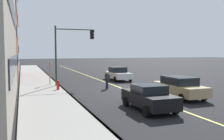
# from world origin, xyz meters

# --- Properties ---
(ground) EXTENTS (200.00, 200.00, 0.00)m
(ground) POSITION_xyz_m (0.00, 0.00, 0.00)
(ground) COLOR black
(sidewalk_slab) EXTENTS (80.00, 3.71, 0.15)m
(sidewalk_slab) POSITION_xyz_m (0.00, 7.02, 0.07)
(sidewalk_slab) COLOR gray
(sidewalk_slab) RESTS_ON ground
(curb_edge) EXTENTS (80.00, 0.16, 0.15)m
(curb_edge) POSITION_xyz_m (0.00, 5.24, 0.07)
(curb_edge) COLOR slate
(curb_edge) RESTS_ON ground
(lane_stripe_center) EXTENTS (80.00, 0.16, 0.01)m
(lane_stripe_center) POSITION_xyz_m (0.00, 0.00, 0.01)
(lane_stripe_center) COLOR #D8CC4C
(lane_stripe_center) RESTS_ON ground
(car_white) EXTENTS (4.60, 2.03, 1.57)m
(car_white) POSITION_xyz_m (5.86, -2.03, 0.77)
(car_white) COLOR silver
(car_white) RESTS_ON ground
(car_black) EXTENTS (4.10, 1.96, 1.48)m
(car_black) POSITION_xyz_m (-8.75, 1.74, 0.75)
(car_black) COLOR black
(car_black) RESTS_ON ground
(car_tan) EXTENTS (4.74, 2.02, 1.55)m
(car_tan) POSITION_xyz_m (-6.04, -2.23, 0.80)
(car_tan) COLOR tan
(car_tan) RESTS_ON ground
(pedestrian_with_backpack) EXTENTS (0.43, 0.44, 1.59)m
(pedestrian_with_backpack) POSITION_xyz_m (-0.06, 1.33, 0.92)
(pedestrian_with_backpack) COLOR #262D4C
(pedestrian_with_backpack) RESTS_ON ground
(traffic_light_mast) EXTENTS (0.28, 3.91, 5.82)m
(traffic_light_mast) POSITION_xyz_m (2.66, 4.11, 3.98)
(traffic_light_mast) COLOR #1E3823
(traffic_light_mast) RESTS_ON ground
(street_sign_post) EXTENTS (0.60, 0.08, 2.64)m
(street_sign_post) POSITION_xyz_m (3.52, 6.07, 1.56)
(street_sign_post) COLOR slate
(street_sign_post) RESTS_ON ground
(fire_hydrant) EXTENTS (0.24, 0.24, 0.94)m
(fire_hydrant) POSITION_xyz_m (-0.03, 5.76, 0.47)
(fire_hydrant) COLOR red
(fire_hydrant) RESTS_ON ground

